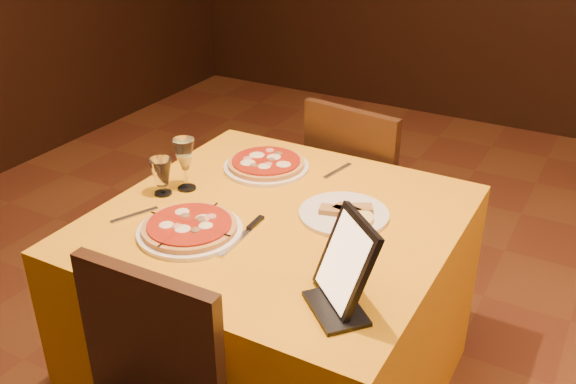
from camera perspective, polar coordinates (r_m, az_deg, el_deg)
The scene contains 11 objects.
main_table at distance 2.27m, azimuth -0.87°, elevation -10.42°, with size 1.10×1.10×0.75m, color orange.
chair_main_far at distance 2.85m, azimuth 7.26°, elevation -0.24°, with size 0.43×0.43×0.91m, color black, non-canonical shape.
pizza_near at distance 1.99m, azimuth -8.73°, elevation -3.25°, with size 0.32×0.32×0.03m.
pizza_far at distance 2.38m, azimuth -1.95°, elevation 2.42°, with size 0.32×0.32×0.03m.
cutlet_dish at distance 2.07m, azimuth 5.00°, elevation -1.82°, with size 0.29×0.29×0.03m.
wine_glass at distance 2.22m, azimuth -9.13°, elevation 2.47°, with size 0.08×0.08×0.19m, color #DBD77C, non-canonical shape.
water_glass at distance 2.21m, azimuth -11.17°, elevation 1.32°, with size 0.07×0.07×0.13m, color white, non-canonical shape.
tablet at distance 1.63m, azimuth 5.17°, elevation -6.15°, with size 0.20×0.02×0.24m, color black.
knife at distance 1.95m, azimuth -4.15°, elevation -4.02°, with size 0.24×0.02×0.01m, color silver.
fork_near at distance 2.12m, azimuth -13.48°, elevation -2.01°, with size 0.16×0.02×0.01m, color #A3A5AA.
fork_far at distance 2.36m, azimuth 4.44°, elevation 1.89°, with size 0.16×0.02×0.01m, color #AFB0B6.
Camera 1 is at (0.37, -1.20, 1.77)m, focal length 40.00 mm.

